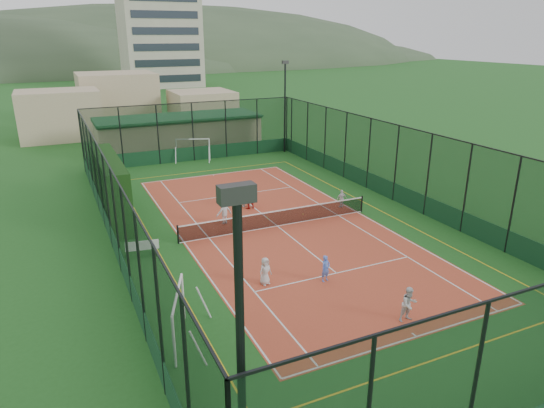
{
  "coord_description": "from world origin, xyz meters",
  "views": [
    {
      "loc": [
        -11.11,
        -23.37,
        10.46
      ],
      "look_at": [
        -0.09,
        0.54,
        1.2
      ],
      "focal_mm": 32.0,
      "sensor_mm": 36.0,
      "label": 1
    }
  ],
  "objects_px": {
    "child_near_left": "(265,271)",
    "coach": "(249,197)",
    "apartment_tower": "(158,10)",
    "child_far_back": "(246,196)",
    "child_near_mid": "(326,268)",
    "child_far_left": "(224,211)",
    "floodlight_ne": "(285,108)",
    "floodlight_sw": "(242,399)",
    "white_bench": "(142,248)",
    "child_near_right": "(409,304)",
    "futsal_goal_near": "(179,318)",
    "child_far_right": "(342,199)",
    "futsal_goal_far": "(193,150)",
    "clubhouse": "(179,132)"
  },
  "relations": [
    {
      "from": "futsal_goal_far",
      "to": "coach",
      "type": "xyz_separation_m",
      "value": [
        -0.26,
        -13.43,
        -0.18
      ]
    },
    {
      "from": "white_bench",
      "to": "child_near_right",
      "type": "height_order",
      "value": "child_near_right"
    },
    {
      "from": "futsal_goal_far",
      "to": "apartment_tower",
      "type": "bearing_deg",
      "value": 100.35
    },
    {
      "from": "coach",
      "to": "child_near_right",
      "type": "bearing_deg",
      "value": 88.59
    },
    {
      "from": "child_far_left",
      "to": "clubhouse",
      "type": "bearing_deg",
      "value": -106.86
    },
    {
      "from": "child_far_right",
      "to": "coach",
      "type": "relative_size",
      "value": 0.77
    },
    {
      "from": "floodlight_ne",
      "to": "child_far_right",
      "type": "relative_size",
      "value": 7.09
    },
    {
      "from": "apartment_tower",
      "to": "white_bench",
      "type": "relative_size",
      "value": 18.68
    },
    {
      "from": "white_bench",
      "to": "child_near_mid",
      "type": "distance_m",
      "value": 9.22
    },
    {
      "from": "clubhouse",
      "to": "floodlight_ne",
      "type": "bearing_deg",
      "value": -32.12
    },
    {
      "from": "child_far_left",
      "to": "coach",
      "type": "xyz_separation_m",
      "value": [
        2.28,
        1.84,
        -0.0
      ]
    },
    {
      "from": "child_near_right",
      "to": "child_far_back",
      "type": "height_order",
      "value": "child_far_back"
    },
    {
      "from": "white_bench",
      "to": "child_far_right",
      "type": "relative_size",
      "value": 1.38
    },
    {
      "from": "apartment_tower",
      "to": "child_near_mid",
      "type": "xyz_separation_m",
      "value": [
        -12.86,
        -88.81,
        -14.38
      ]
    },
    {
      "from": "floodlight_ne",
      "to": "child_far_right",
      "type": "bearing_deg",
      "value": -102.86
    },
    {
      "from": "child_near_mid",
      "to": "child_far_left",
      "type": "relative_size",
      "value": 0.81
    },
    {
      "from": "clubhouse",
      "to": "child_near_mid",
      "type": "height_order",
      "value": "clubhouse"
    },
    {
      "from": "floodlight_ne",
      "to": "child_near_right",
      "type": "relative_size",
      "value": 5.8
    },
    {
      "from": "floodlight_ne",
      "to": "floodlight_sw",
      "type": "bearing_deg",
      "value": -117.39
    },
    {
      "from": "child_far_left",
      "to": "child_near_mid",
      "type": "bearing_deg",
      "value": 92.41
    },
    {
      "from": "clubhouse",
      "to": "child_near_right",
      "type": "bearing_deg",
      "value": -89.3
    },
    {
      "from": "child_far_left",
      "to": "child_far_back",
      "type": "distance_m",
      "value": 3.19
    },
    {
      "from": "child_near_right",
      "to": "coach",
      "type": "xyz_separation_m",
      "value": [
        -0.76,
        14.39,
        0.05
      ]
    },
    {
      "from": "floodlight_sw",
      "to": "child_far_left",
      "type": "height_order",
      "value": "floodlight_sw"
    },
    {
      "from": "child_near_left",
      "to": "child_near_mid",
      "type": "relative_size",
      "value": 1.03
    },
    {
      "from": "futsal_goal_far",
      "to": "child_far_left",
      "type": "distance_m",
      "value": 15.48
    },
    {
      "from": "floodlight_ne",
      "to": "child_near_left",
      "type": "distance_m",
      "value": 25.78
    },
    {
      "from": "floodlight_sw",
      "to": "child_near_right",
      "type": "height_order",
      "value": "floodlight_sw"
    },
    {
      "from": "clubhouse",
      "to": "child_near_mid",
      "type": "bearing_deg",
      "value": -91.7
    },
    {
      "from": "white_bench",
      "to": "child_near_right",
      "type": "xyz_separation_m",
      "value": [
        8.2,
        -10.13,
        0.27
      ]
    },
    {
      "from": "apartment_tower",
      "to": "coach",
      "type": "relative_size",
      "value": 19.81
    },
    {
      "from": "futsal_goal_near",
      "to": "child_far_left",
      "type": "xyz_separation_m",
      "value": [
        5.26,
        10.16,
        -0.2
      ]
    },
    {
      "from": "floodlight_ne",
      "to": "child_far_back",
      "type": "bearing_deg",
      "value": -125.16
    },
    {
      "from": "coach",
      "to": "child_far_right",
      "type": "bearing_deg",
      "value": 152.71
    },
    {
      "from": "child_near_mid",
      "to": "child_far_left",
      "type": "xyz_separation_m",
      "value": [
        -1.78,
        8.47,
        0.14
      ]
    },
    {
      "from": "futsal_goal_far",
      "to": "child_far_left",
      "type": "height_order",
      "value": "futsal_goal_far"
    },
    {
      "from": "apartment_tower",
      "to": "child_far_back",
      "type": "distance_m",
      "value": 80.36
    },
    {
      "from": "futsal_goal_near",
      "to": "child_near_right",
      "type": "distance_m",
      "value": 8.64
    },
    {
      "from": "floodlight_ne",
      "to": "child_far_left",
      "type": "relative_size",
      "value": 5.45
    },
    {
      "from": "floodlight_ne",
      "to": "coach",
      "type": "xyz_separation_m",
      "value": [
        -8.96,
        -13.11,
        -3.36
      ]
    },
    {
      "from": "clubhouse",
      "to": "child_far_right",
      "type": "height_order",
      "value": "clubhouse"
    },
    {
      "from": "apartment_tower",
      "to": "futsal_goal_far",
      "type": "bearing_deg",
      "value": -100.53
    },
    {
      "from": "clubhouse",
      "to": "child_far_back",
      "type": "distance_m",
      "value": 18.13
    },
    {
      "from": "floodlight_ne",
      "to": "child_far_right",
      "type": "xyz_separation_m",
      "value": [
        -3.51,
        -15.4,
        -3.53
      ]
    },
    {
      "from": "futsal_goal_far",
      "to": "child_near_mid",
      "type": "height_order",
      "value": "futsal_goal_far"
    },
    {
      "from": "floodlight_sw",
      "to": "futsal_goal_far",
      "type": "relative_size",
      "value": 2.81
    },
    {
      "from": "futsal_goal_far",
      "to": "child_far_right",
      "type": "bearing_deg",
      "value": -50.87
    },
    {
      "from": "child_far_right",
      "to": "child_far_back",
      "type": "height_order",
      "value": "child_far_back"
    },
    {
      "from": "child_near_left",
      "to": "coach",
      "type": "height_order",
      "value": "coach"
    },
    {
      "from": "apartment_tower",
      "to": "child_far_right",
      "type": "distance_m",
      "value": 82.37
    }
  ]
}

